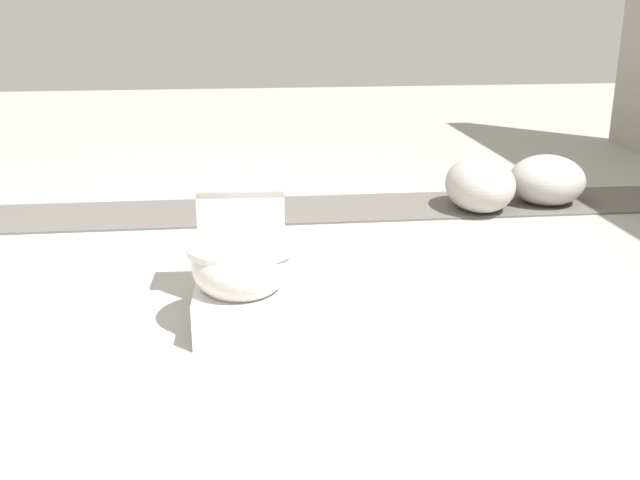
{
  "coord_description": "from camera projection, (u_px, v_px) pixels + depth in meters",
  "views": [
    {
      "loc": [
        2.9,
        -0.07,
        1.2
      ],
      "look_at": [
        0.23,
        0.24,
        0.3
      ],
      "focal_mm": 42.0,
      "sensor_mm": 36.0,
      "label": 1
    }
  ],
  "objects": [
    {
      "name": "boulder_far",
      "position": [
        480.0,
        184.0,
        4.24
      ],
      "size": [
        0.51,
        0.41,
        0.31
      ],
      "primitive_type": "ellipsoid",
      "rotation": [
        0.0,
        0.0,
        3.09
      ],
      "color": "#B7B2AD",
      "rests_on": "ground"
    },
    {
      "name": "boulder_near",
      "position": [
        547.0,
        180.0,
        4.38
      ],
      "size": [
        0.56,
        0.55,
        0.29
      ],
      "primitive_type": "ellipsoid",
      "rotation": [
        0.0,
        0.0,
        0.34
      ],
      "color": "#B7B2AD",
      "rests_on": "ground"
    },
    {
      "name": "toilet",
      "position": [
        241.0,
        263.0,
        2.83
      ],
      "size": [
        0.64,
        0.4,
        0.52
      ],
      "rotation": [
        0.0,
        0.0,
        -0.04
      ],
      "color": "white",
      "rests_on": "ground"
    },
    {
      "name": "gravel_strip",
      "position": [
        337.0,
        208.0,
        4.32
      ],
      "size": [
        0.56,
        8.0,
        0.01
      ],
      "primitive_type": "cube",
      "color": "#605B56",
      "rests_on": "ground"
    },
    {
      "name": "ground_plane",
      "position": [
        258.0,
        293.0,
        3.12
      ],
      "size": [
        14.0,
        14.0,
        0.0
      ],
      "primitive_type": "plane",
      "color": "#A8A59E"
    }
  ]
}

